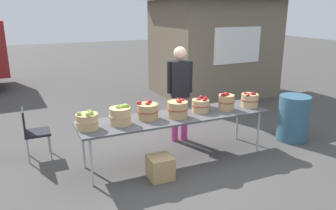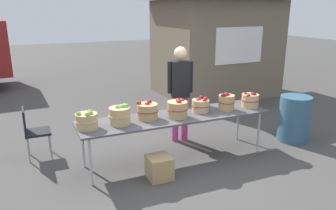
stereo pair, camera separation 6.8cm
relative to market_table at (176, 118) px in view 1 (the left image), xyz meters
The scene contains 14 objects.
ground_plane 0.72m from the market_table, ahead, with size 40.00×40.00×0.00m, color #474442.
market_table is the anchor object (origin of this frame).
apple_basket_green_0 1.40m from the market_table, behind, with size 0.33×0.33×0.28m.
apple_basket_green_1 0.93m from the market_table, behind, with size 0.33×0.33×0.30m.
apple_basket_red_0 0.49m from the market_table, behind, with size 0.34×0.34×0.30m.
apple_basket_red_1 0.18m from the market_table, 85.50° to the right, with size 0.34×0.34×0.31m.
apple_basket_red_2 0.49m from the market_table, ahead, with size 0.31×0.31×0.26m.
apple_basket_red_3 0.94m from the market_table, ahead, with size 0.29×0.29×0.31m.
apple_basket_red_4 1.40m from the market_table, ahead, with size 0.31×0.31×0.27m.
vendor_adult 0.87m from the market_table, 59.44° to the left, with size 0.45×0.31×1.76m.
food_kiosk 4.66m from the market_table, 51.19° to the left, with size 3.60×3.02×2.74m.
folding_chair 2.34m from the market_table, 155.02° to the left, with size 0.40×0.40×0.86m.
trash_barrel 2.39m from the market_table, ahead, with size 0.56×0.56×0.85m, color #335972.
produce_crate 0.87m from the market_table, 134.72° to the right, with size 0.34×0.34×0.34m, color tan.
Camera 1 is at (-2.16, -4.50, 2.41)m, focal length 35.29 mm.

